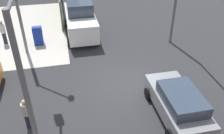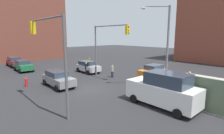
% 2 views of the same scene
% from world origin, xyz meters
% --- Properties ---
extents(ground_plane, '(120.00, 120.00, 0.00)m').
position_xyz_m(ground_plane, '(0.00, 0.00, 0.00)').
color(ground_plane, '#28282B').
extents(traffic_signal_nw_corner, '(5.99, 0.36, 6.50)m').
position_xyz_m(traffic_signal_nw_corner, '(-2.19, 4.50, 4.66)').
color(traffic_signal_nw_corner, '#59595B').
rests_on(traffic_signal_nw_corner, ground).
extents(mailbox_blue, '(0.56, 0.64, 1.43)m').
position_xyz_m(mailbox_blue, '(6.20, 5.00, 0.76)').
color(mailbox_blue, navy).
rests_on(mailbox_blue, ground).
extents(sedan_gray, '(4.27, 2.02, 1.62)m').
position_xyz_m(sedan_gray, '(-2.80, -1.68, 0.84)').
color(sedan_gray, slate).
rests_on(sedan_gray, ground).
extents(van_white_delivery, '(5.40, 2.32, 2.62)m').
position_xyz_m(van_white_delivery, '(7.37, 1.80, 1.28)').
color(van_white_delivery, white).
rests_on(van_white_delivery, ground).
extents(pedestrian_crossing, '(0.36, 0.36, 1.59)m').
position_xyz_m(pedestrian_crossing, '(-2.00, 5.20, 0.82)').
color(pedestrian_crossing, '#9E937A').
rests_on(pedestrian_crossing, ground).
extents(pedestrian_walking_north, '(0.36, 0.36, 1.80)m').
position_xyz_m(pedestrian_walking_north, '(6.80, 7.40, 0.94)').
color(pedestrian_walking_north, '#B2B2B7').
rests_on(pedestrian_walking_north, ground).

